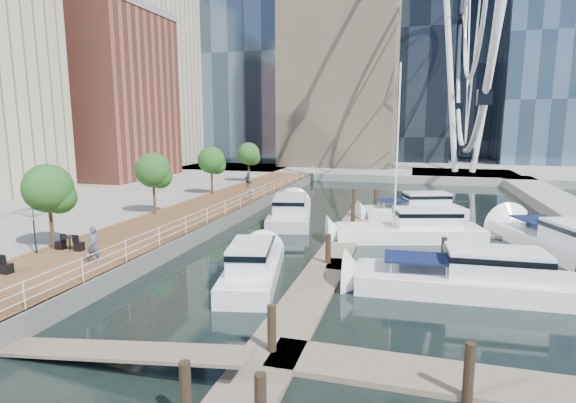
# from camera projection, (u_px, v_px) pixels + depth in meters

# --- Properties ---
(ground) EXTENTS (520.00, 520.00, 0.00)m
(ground) POSITION_uv_depth(u_px,v_px,m) (215.00, 321.00, 17.72)
(ground) COLOR black
(ground) RESTS_ON ground
(boardwalk) EXTENTS (6.00, 60.00, 1.00)m
(boardwalk) POSITION_uv_depth(u_px,v_px,m) (190.00, 219.00, 34.27)
(boardwalk) COLOR brown
(boardwalk) RESTS_ON ground
(seawall) EXTENTS (0.25, 60.00, 1.00)m
(seawall) POSITION_uv_depth(u_px,v_px,m) (227.00, 222.00, 33.47)
(seawall) COLOR #595954
(seawall) RESTS_ON ground
(land_far) EXTENTS (200.00, 114.00, 1.00)m
(land_far) POSITION_uv_depth(u_px,v_px,m) (385.00, 153.00, 114.38)
(land_far) COLOR gray
(land_far) RESTS_ON ground
(pier) EXTENTS (14.00, 12.00, 1.00)m
(pier) POSITION_uv_depth(u_px,v_px,m) (463.00, 176.00, 63.20)
(pier) COLOR gray
(pier) RESTS_ON ground
(railing) EXTENTS (0.10, 60.00, 1.05)m
(railing) POSITION_uv_depth(u_px,v_px,m) (225.00, 208.00, 33.32)
(railing) COLOR white
(railing) RESTS_ON boardwalk
(floating_docks) EXTENTS (16.00, 34.00, 2.60)m
(floating_docks) POSITION_uv_depth(u_px,v_px,m) (423.00, 255.00, 24.97)
(floating_docks) COLOR #6D6051
(floating_docks) RESTS_ON ground
(midrise_condos) EXTENTS (19.00, 67.00, 28.00)m
(midrise_condos) POSITION_uv_depth(u_px,v_px,m) (37.00, 72.00, 49.87)
(midrise_condos) COLOR #BCAD8E
(midrise_condos) RESTS_ON ground
(street_trees) EXTENTS (2.60, 42.60, 4.60)m
(street_trees) POSITION_uv_depth(u_px,v_px,m) (153.00, 170.00, 33.32)
(street_trees) COLOR #3F2B1C
(street_trees) RESTS_ON ground
(yacht_foreground) EXTENTS (11.06, 3.50, 2.15)m
(yacht_foreground) POSITION_uv_depth(u_px,v_px,m) (465.00, 293.00, 20.58)
(yacht_foreground) COLOR white
(yacht_foreground) RESTS_ON ground
(pedestrian_near) EXTENTS (0.75, 0.58, 1.82)m
(pedestrian_near) POSITION_uv_depth(u_px,v_px,m) (94.00, 245.00, 21.62)
(pedestrian_near) COLOR #495062
(pedestrian_near) RESTS_ON boardwalk
(pedestrian_mid) EXTENTS (1.11, 1.16, 1.88)m
(pedestrian_mid) POSITION_uv_depth(u_px,v_px,m) (250.00, 189.00, 40.04)
(pedestrian_mid) COLOR gray
(pedestrian_mid) RESTS_ON boardwalk
(pedestrian_far) EXTENTS (0.98, 0.67, 1.55)m
(pedestrian_far) POSITION_uv_depth(u_px,v_px,m) (248.00, 180.00, 47.83)
(pedestrian_far) COLOR #383B47
(pedestrian_far) RESTS_ON boardwalk
(moored_yachts) EXTENTS (25.06, 37.06, 11.50)m
(moored_yachts) POSITION_uv_depth(u_px,v_px,m) (407.00, 246.00, 28.61)
(moored_yachts) COLOR white
(moored_yachts) RESTS_ON ground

